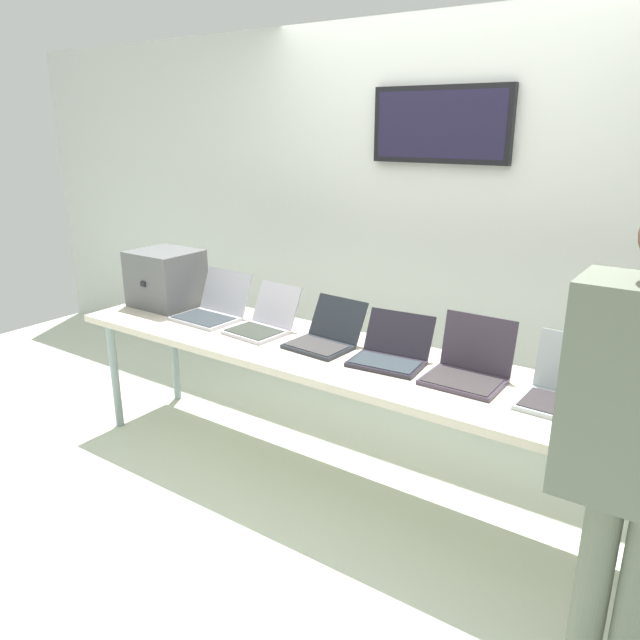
% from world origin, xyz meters
% --- Properties ---
extents(ground, '(8.00, 8.00, 0.04)m').
position_xyz_m(ground, '(0.00, 0.00, -0.02)').
color(ground, beige).
extents(back_wall, '(8.00, 0.11, 2.50)m').
position_xyz_m(back_wall, '(-0.00, 1.13, 1.27)').
color(back_wall, silver).
rests_on(back_wall, ground).
extents(workbench, '(3.37, 0.70, 0.76)m').
position_xyz_m(workbench, '(0.00, 0.00, 0.71)').
color(workbench, beige).
rests_on(workbench, ground).
extents(equipment_box, '(0.40, 0.37, 0.35)m').
position_xyz_m(equipment_box, '(-1.43, 0.10, 0.94)').
color(equipment_box, '#5C5E60').
rests_on(equipment_box, workbench).
extents(laptop_station_0, '(0.38, 0.38, 0.26)m').
position_xyz_m(laptop_station_0, '(-1.00, 0.06, 0.82)').
color(laptop_station_0, '#AEAFB8').
rests_on(laptop_station_0, workbench).
extents(laptop_station_1, '(0.33, 0.38, 0.25)m').
position_xyz_m(laptop_station_1, '(-0.59, 0.05, 0.82)').
color(laptop_station_1, '#B2AEB8').
rests_on(laptop_station_1, workbench).
extents(laptop_station_2, '(0.34, 0.37, 0.23)m').
position_xyz_m(laptop_station_2, '(-0.17, 0.05, 0.81)').
color(laptop_station_2, '#21252B').
rests_on(laptop_station_2, workbench).
extents(laptop_station_3, '(0.37, 0.35, 0.22)m').
position_xyz_m(laptop_station_3, '(0.22, 0.05, 0.81)').
color(laptop_station_3, '#23202A').
rests_on(laptop_station_3, workbench).
extents(laptop_station_4, '(0.34, 0.32, 0.28)m').
position_xyz_m(laptop_station_4, '(0.62, 0.06, 0.82)').
color(laptop_station_4, '#3C3341').
rests_on(laptop_station_4, workbench).
extents(laptop_station_5, '(0.34, 0.32, 0.27)m').
position_xyz_m(laptop_station_5, '(1.05, 0.04, 0.82)').
color(laptop_station_5, '#ACB6BA').
rests_on(laptop_station_5, workbench).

